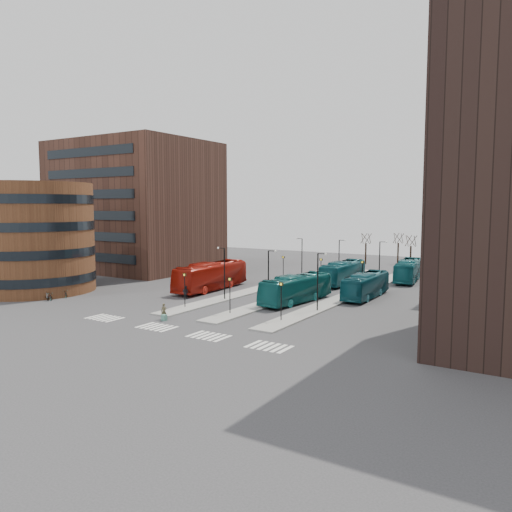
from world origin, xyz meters
The scene contains 23 objects.
ground centered at (0.00, 0.00, 0.00)m, with size 160.00×160.00×0.00m, color #323235.
island_left centered at (-4.00, 30.00, 0.07)m, with size 2.50×45.00×0.15m, color gray.
island_mid centered at (2.00, 30.00, 0.07)m, with size 2.50×45.00×0.15m, color gray.
island_right centered at (8.00, 30.00, 0.07)m, with size 2.50×45.00×0.15m, color gray.
suitcase centered at (-2.16, 6.26, 0.30)m, with size 0.48×0.38×0.60m, color #1D3FA0.
red_bus centered at (-9.16, 22.93, 1.84)m, with size 3.09×13.21×3.68m, color #9E170C.
teal_bus_a centered at (4.39, 21.27, 1.60)m, with size 2.69×11.50×3.20m, color #125B5B.
teal_bus_b centered at (3.65, 36.95, 1.63)m, with size 2.73×11.67×3.25m, color #135761.
teal_bus_c centered at (10.16, 28.39, 1.51)m, with size 2.53×10.81×3.01m, color #114E59.
teal_bus_d centered at (10.81, 44.60, 1.59)m, with size 2.68×11.45×3.19m, color #146068.
traveller centered at (-2.60, 6.71, 0.79)m, with size 0.57×0.38×1.57m, color brown.
commuter_a centered at (-7.79, 16.09, 0.80)m, with size 0.78×0.61×1.60m, color black.
commuter_b centered at (2.06, 17.45, 0.89)m, with size 1.04×0.43×1.77m, color black.
commuter_c centered at (3.94, 17.53, 0.79)m, with size 1.02×0.59×1.59m, color black.
bicycle_near centered at (-21.00, 6.97, 0.44)m, with size 0.58×1.67×0.88m, color gray.
bicycle_mid centered at (-21.00, 6.69, 0.50)m, with size 0.47×1.68×1.01m, color gray.
bicycle_far centered at (-21.00, 8.96, 0.44)m, with size 0.59×1.69×0.89m, color gray.
crosswalk_stripes centered at (1.75, 4.00, 0.01)m, with size 22.35×2.40×0.01m.
round_building centered at (-28.00, 10.00, 6.99)m, with size 15.16×15.16×14.00m.
office_block centered at (-34.00, 33.98, 11.00)m, with size 25.00×20.12×22.00m.
sign_poles centered at (1.60, 23.00, 2.41)m, with size 12.45×22.12×3.65m.
lamp_posts centered at (2.64, 28.00, 3.58)m, with size 14.04×20.24×6.12m.
bare_trees centered at (2.67, 62.67, 2.72)m, with size 10.97×8.14×5.90m.
Camera 1 is at (30.64, -29.13, 11.11)m, focal length 35.00 mm.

